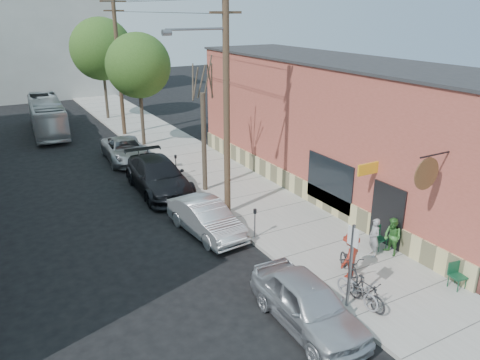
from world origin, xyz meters
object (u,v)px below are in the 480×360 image
tree_leafy_far (101,49)px  sign_post (351,258)px  car_1 (206,218)px  car_3 (126,150)px  tree_bare (204,143)px  parked_bike_b (358,290)px  car_0 (308,303)px  patio_chair_a (379,238)px  bus (47,116)px  parking_meter_far (176,162)px  cyclist (350,255)px  car_2 (158,176)px  utility_pole_near (225,97)px  tree_leafy_mid (138,66)px  parked_bike_a (366,293)px  parking_meter_near (255,218)px  patio_chair_b (458,276)px  patron_grey (374,238)px  patron_green (392,237)px

tree_leafy_far → sign_post: bearing=-90.8°
car_1 → car_3: car_1 is taller
tree_bare → parked_bike_b: bearing=-90.2°
parked_bike_b → car_0: car_0 is taller
patio_chair_a → bus: (-8.18, 26.04, 0.71)m
parking_meter_far → cyclist: cyclist is taller
car_2 → cyclist: bearing=-73.5°
utility_pole_near → tree_bare: bearing=82.5°
tree_leafy_mid → parked_bike_a: 21.79m
parking_meter_near → parking_meter_far: same height
parking_meter_near → parked_bike_b: bearing=-84.7°
patio_chair_b → tree_bare: bearing=115.0°
sign_post → patio_chair_b: (3.85, -1.03, -1.24)m
patron_grey → car_0: 4.94m
patron_grey → car_1: size_ratio=0.35×
cyclist → car_2: size_ratio=0.28×
tree_leafy_far → patron_green: 29.33m
car_3 → tree_bare: bearing=-70.6°
sign_post → parking_meter_near: (-0.10, 5.42, -0.85)m
parking_meter_near → utility_pole_near: size_ratio=0.12×
tree_bare → car_2: bearing=148.5°
tree_bare → patio_chair_b: size_ratio=5.63×
tree_leafy_far → patio_chair_b: 32.05m
tree_bare → car_1: bearing=-114.9°
parked_bike_a → car_3: size_ratio=0.32×
parking_meter_far → tree_leafy_far: size_ratio=0.15×
cyclist → car_2: 11.55m
utility_pole_near → sign_post: bearing=-90.3°
tree_leafy_far → patron_green: (3.20, -28.74, -4.91)m
car_0 → car_3: size_ratio=0.88×
parking_meter_near → car_3: 13.09m
parked_bike_b → car_1: bearing=101.1°
parked_bike_b → car_0: bearing=175.0°
patron_grey → car_0: size_ratio=0.34×
parked_bike_b → car_1: (-1.95, 6.94, 0.11)m
sign_post → patio_chair_b: 4.17m
patron_green → car_3: (-5.20, 16.74, -0.19)m
tree_bare → tree_leafy_far: 19.42m
bus → parking_meter_far: bearing=-68.7°
utility_pole_near → parked_bike_a: (0.45, -8.42, -4.78)m
patron_grey → parked_bike_b: patron_grey is taller
parking_meter_far → patio_chair_b: size_ratio=1.41×
patio_chair_a → bus: bearing=105.5°
tree_leafy_far → parked_bike_b: 30.86m
patio_chair_b → car_1: car_1 is taller
utility_pole_near → patron_green: bearing=-60.8°
car_0 → bus: size_ratio=0.48×
tree_leafy_mid → parked_bike_a: size_ratio=4.64×
tree_leafy_far → patio_chair_a: size_ratio=9.26×
tree_leafy_mid → car_3: 5.72m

